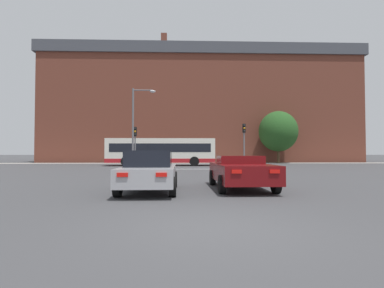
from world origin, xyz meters
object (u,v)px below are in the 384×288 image
at_px(car_saloon_left, 150,171).
at_px(pedestrian_waiting, 140,156).
at_px(traffic_light_near_left, 135,140).
at_px(car_roadster_right, 240,171).
at_px(traffic_light_near_right, 244,138).
at_px(street_lamp_junction, 137,120).
at_px(bus_crossing_lead, 161,151).

xyz_separation_m(car_saloon_left, pedestrian_waiting, (-4.41, 29.64, 0.22)).
bearing_deg(pedestrian_waiting, car_saloon_left, 16.95).
xyz_separation_m(traffic_light_near_left, pedestrian_waiting, (-1.48, 14.17, -1.52)).
distance_m(car_roadster_right, traffic_light_near_right, 15.37).
bearing_deg(street_lamp_junction, traffic_light_near_left, 112.22).
bearing_deg(street_lamp_junction, pedestrian_waiting, 96.64).
distance_m(car_saloon_left, traffic_light_near_left, 15.84).
bearing_deg(car_saloon_left, traffic_light_near_left, 100.40).
height_order(traffic_light_near_right, street_lamp_junction, street_lamp_junction).
relative_size(traffic_light_near_left, street_lamp_junction, 0.53).
bearing_deg(bus_crossing_lead, traffic_light_near_right, -127.66).
distance_m(car_saloon_left, traffic_light_near_right, 17.14).
relative_size(car_saloon_left, car_roadster_right, 0.94).
xyz_separation_m(car_roadster_right, pedestrian_waiting, (-7.85, 28.87, 0.29)).
height_order(bus_crossing_lead, pedestrian_waiting, bus_crossing_lead).
bearing_deg(car_roadster_right, pedestrian_waiting, 104.50).
relative_size(traffic_light_near_right, traffic_light_near_left, 1.09).
bearing_deg(traffic_light_near_left, car_roadster_right, -66.56).
relative_size(traffic_light_near_right, street_lamp_junction, 0.57).
height_order(car_roadster_right, traffic_light_near_left, traffic_light_near_left).
bearing_deg(pedestrian_waiting, street_lamp_junction, 15.13).
distance_m(bus_crossing_lead, street_lamp_junction, 7.48).
bearing_deg(bus_crossing_lead, traffic_light_near_left, 163.58).
bearing_deg(car_roadster_right, street_lamp_junction, 112.78).
bearing_deg(traffic_light_near_right, car_roadster_right, -102.42).
relative_size(car_saloon_left, traffic_light_near_left, 1.19).
xyz_separation_m(bus_crossing_lead, traffic_light_near_left, (-1.83, -6.22, 0.92)).
bearing_deg(traffic_light_near_left, pedestrian_waiting, 95.95).
bearing_deg(car_saloon_left, car_roadster_right, 12.25).
relative_size(car_saloon_left, pedestrian_waiting, 2.62).
bearing_deg(pedestrian_waiting, traffic_light_near_left, 14.45).
relative_size(car_roadster_right, street_lamp_junction, 0.67).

